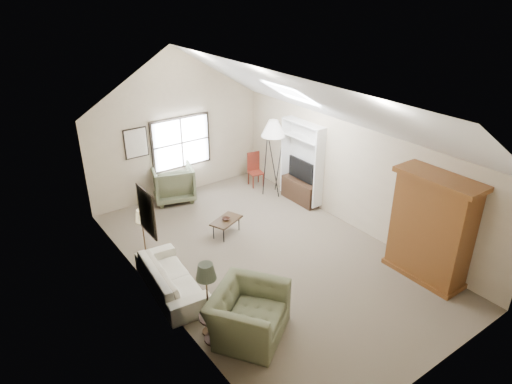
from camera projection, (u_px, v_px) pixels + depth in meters
room_shell at (269, 113)px, 8.52m from camera, size 5.01×8.01×4.00m
window at (181, 143)px, 12.23m from camera, size 1.72×0.08×1.42m
skylight at (291, 93)px, 9.86m from camera, size 0.80×1.20×0.52m
wall_art at (141, 175)px, 9.59m from camera, size 1.97×3.71×0.88m
armoire at (431, 228)px, 8.84m from camera, size 0.60×1.50×2.20m
tv_alcove at (302, 161)px, 11.82m from camera, size 0.32×1.30×2.10m
media_console at (300, 191)px, 12.18m from camera, size 0.34×1.18×0.60m
tv_panel at (301, 170)px, 11.91m from camera, size 0.05×0.90×0.55m
sofa at (171, 278)px, 8.73m from camera, size 0.99×2.12×0.60m
armchair_near at (248, 314)px, 7.62m from camera, size 1.71×1.67×0.84m
armchair_far at (173, 183)px, 12.22m from camera, size 1.31×1.33×0.97m
coffee_table at (226, 227)px, 10.67m from camera, size 0.87×0.69×0.39m
bowl at (226, 219)px, 10.57m from camera, size 0.24×0.24×0.05m
side_table at (215, 327)px, 7.58m from camera, size 0.56×0.56×0.51m
side_chair at (256, 170)px, 13.01m from camera, size 0.44×0.44×0.97m
tripod_lamp at (273, 158)px, 12.24m from camera, size 0.65×0.65×2.17m
dark_lamp at (207, 299)px, 7.52m from camera, size 0.37×0.37×1.43m
tan_lamp at (144, 236)px, 9.45m from camera, size 0.28×0.28×1.28m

